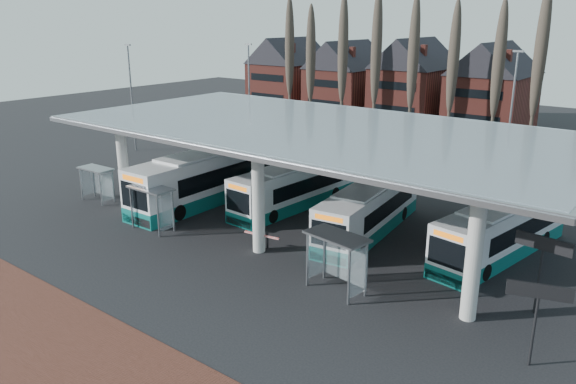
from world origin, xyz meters
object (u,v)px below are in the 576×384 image
Objects in this scene: bus_0 at (210,177)px; shelter_1 at (153,198)px; bus_1 at (296,186)px; shelter_2 at (339,250)px; shelter_0 at (98,177)px; bus_2 at (370,210)px; bus_3 at (502,230)px.

shelter_1 is at bearing -78.71° from bus_0.
bus_1 is 12.72m from shelter_2.
shelter_0 is at bearing -143.98° from bus_1.
bus_0 is 15.98m from shelter_2.
shelter_0 is at bearing -167.66° from bus_2.
bus_0 reaches higher than bus_3.
shelter_2 is (-4.78, -9.03, 0.65)m from bus_3.
bus_2 is 4.16× the size of shelter_0.
bus_2 is 19.46m from shelter_0.
bus_0 reaches higher than shelter_1.
bus_2 is 3.80× the size of shelter_1.
bus_2 is at bearing 118.22° from shelter_2.
bus_1 is at bearing 162.89° from bus_2.
bus_0 is at bearing -161.68° from bus_3.
shelter_2 is at bearing 0.35° from shelter_1.
bus_3 is 20.38m from shelter_1.
shelter_0 is (-6.25, -4.90, 0.06)m from bus_0.
bus_0 is 1.18× the size of bus_2.
bus_0 is 1.18× the size of bus_3.
bus_1 is 0.99× the size of bus_2.
bus_0 is 6.28m from shelter_1.
bus_1 is 9.82m from shelter_1.
shelter_2 is (13.43, 0.09, 0.11)m from shelter_1.
shelter_0 is at bearing -153.39° from bus_3.
bus_3 is at bearing 26.58° from shelter_1.
shelter_1 is at bearing -151.45° from bus_2.
bus_1 reaches higher than shelter_0.
bus_0 reaches higher than shelter_2.
bus_1 is at bearing 30.60° from shelter_0.
bus_2 is (6.51, -1.15, 0.00)m from bus_1.
shelter_2 is at bearing -108.28° from bus_3.
shelter_0 is 0.91× the size of shelter_1.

